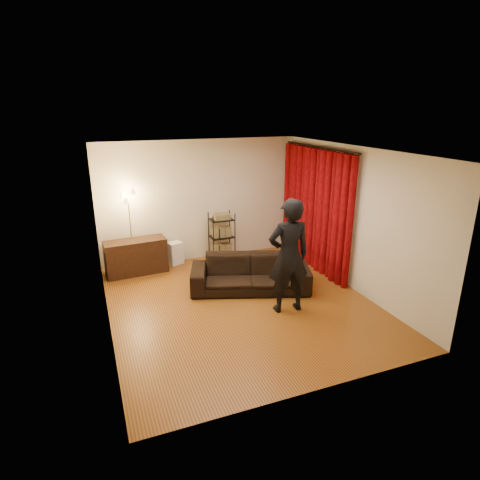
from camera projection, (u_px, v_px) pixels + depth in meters
name	position (u px, v px, depth m)	size (l,w,h in m)	color
floor	(241.00, 303.00, 7.21)	(5.00, 5.00, 0.00)	#975B1D
ceiling	(241.00, 151.00, 6.34)	(5.00, 5.00, 0.00)	white
wall_back	(200.00, 201.00, 8.98)	(5.00, 5.00, 0.00)	beige
wall_front	(321.00, 293.00, 4.57)	(5.00, 5.00, 0.00)	beige
wall_left	(101.00, 248.00, 6.00)	(5.00, 5.00, 0.00)	beige
wall_right	(352.00, 219.00, 7.55)	(5.00, 5.00, 0.00)	beige
curtain_rod	(319.00, 147.00, 8.12)	(0.04, 0.04, 2.65)	black
curtain	(315.00, 210.00, 8.53)	(0.22, 2.65, 2.55)	maroon
sofa	(250.00, 274.00, 7.67)	(2.24, 0.88, 0.65)	black
person	(289.00, 256.00, 6.68)	(0.73, 0.48, 1.99)	black
media_cabinet	(136.00, 257.00, 8.41)	(1.25, 0.47, 0.73)	#321C0F
storage_boxes	(175.00, 253.00, 8.93)	(0.31, 0.25, 0.51)	silver
wire_shelf	(222.00, 237.00, 9.07)	(0.51, 0.35, 1.12)	black
floor_lamp	(131.00, 232.00, 8.31)	(0.32, 0.32, 1.78)	silver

